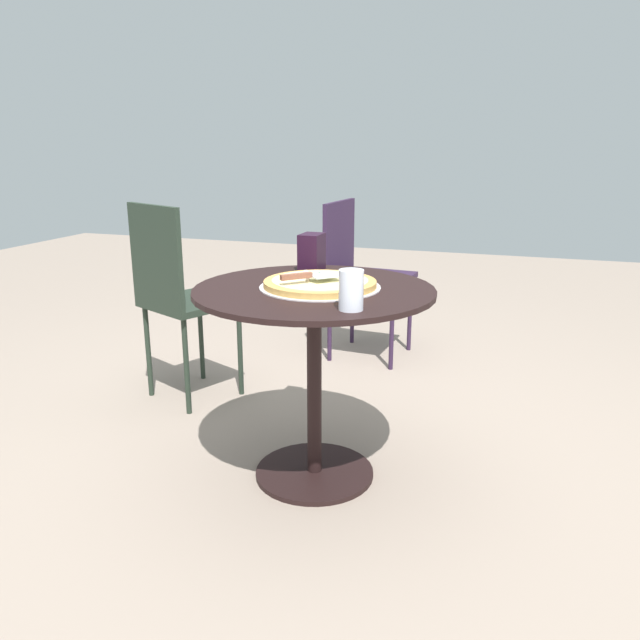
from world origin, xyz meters
TOP-DOWN VIEW (x-y plane):
  - ground_plane at (0.00, 0.00)m, footprint 10.00×10.00m
  - patio_table at (0.00, 0.00)m, footprint 0.82×0.82m
  - pizza_on_tray at (-0.02, -0.01)m, footprint 0.41×0.41m
  - pizza_server at (0.00, 0.04)m, footprint 0.18×0.19m
  - drinking_cup at (-0.20, 0.24)m, footprint 0.07×0.07m
  - napkin_dispenser at (0.11, -0.28)m, footprint 0.08×0.11m
  - patio_chair_near at (0.21, -1.37)m, footprint 0.45×0.45m
  - patio_chair_far at (0.82, -0.46)m, footprint 0.48×0.48m

SIDE VIEW (x-z plane):
  - ground_plane at x=0.00m, z-range 0.00..0.00m
  - patio_chair_near at x=0.21m, z-range 0.08..0.94m
  - patio_table at x=0.00m, z-range 0.17..0.87m
  - patio_chair_far at x=0.82m, z-range 0.08..0.99m
  - pizza_on_tray at x=-0.02m, z-range 0.69..0.73m
  - pizza_server at x=0.00m, z-range 0.74..0.76m
  - drinking_cup at x=-0.20m, z-range 0.70..0.82m
  - napkin_dispenser at x=0.11m, z-range 0.70..0.84m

